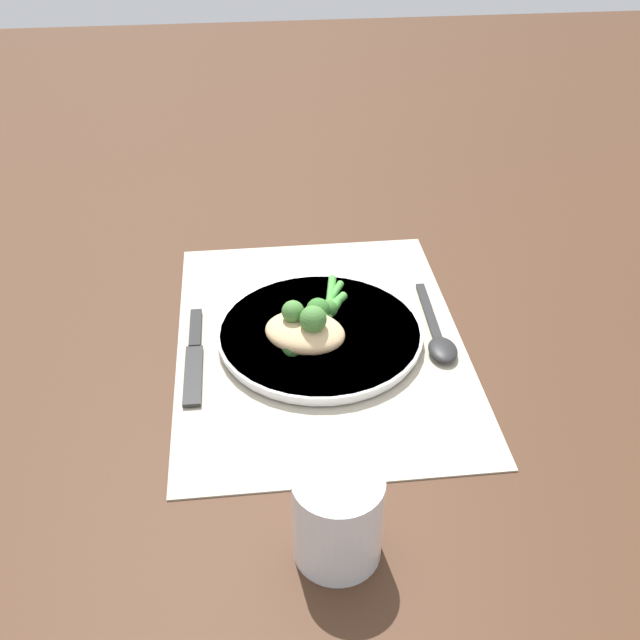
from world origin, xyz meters
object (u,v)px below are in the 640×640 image
plate (320,334)px  broccoli_stalk_left (316,318)px  water_glass (338,517)px  chicken_fillet (305,332)px  spoon (439,340)px  broccoli_stalk_rear (324,307)px  broccoli_stalk_front (307,337)px  broccoli_stalk_right (305,325)px  knife (194,353)px

plate → broccoli_stalk_left: (0.01, 0.00, 0.02)m
water_glass → plate: bearing=-3.4°
chicken_fillet → spoon: 0.16m
broccoli_stalk_left → chicken_fillet: bearing=90.0°
chicken_fillet → water_glass: water_glass is taller
spoon → water_glass: 0.32m
broccoli_stalk_rear → broccoli_stalk_left: bearing=70.6°
broccoli_stalk_front → water_glass: 0.28m
chicken_fillet → spoon: size_ratio=0.69×
water_glass → broccoli_stalk_right: bearing=0.0°
broccoli_stalk_front → knife: broccoli_stalk_front is taller
chicken_fillet → knife: 0.13m
chicken_fillet → water_glass: bearing=-179.6°
plate → knife: size_ratio=1.39×
broccoli_stalk_right → broccoli_stalk_rear: same height
plate → chicken_fillet: chicken_fillet is taller
chicken_fillet → broccoli_stalk_left: size_ratio=1.06×
chicken_fillet → knife: bearing=85.8°
plate → spoon: (-0.02, -0.14, -0.00)m
knife → broccoli_stalk_left: bearing=-170.7°
chicken_fillet → broccoli_stalk_left: (0.03, -0.02, -0.00)m
chicken_fillet → broccoli_stalk_rear: chicken_fillet is taller
spoon → water_glass: bearing=62.1°
broccoli_stalk_front → broccoli_stalk_right: bearing=-60.6°
knife → water_glass: water_glass is taller
broccoli_stalk_right → spoon: size_ratio=0.58×
broccoli_stalk_left → knife: (-0.02, 0.15, -0.02)m
broccoli_stalk_left → water_glass: (-0.31, 0.01, 0.02)m
broccoli_stalk_right → broccoli_stalk_left: bearing=-96.9°
chicken_fillet → water_glass: (-0.28, -0.00, 0.01)m
chicken_fillet → broccoli_stalk_rear: 0.06m
broccoli_stalk_left → broccoli_stalk_rear: (0.02, -0.01, 0.00)m
knife → water_glass: size_ratio=1.99×
chicken_fillet → broccoli_stalk_front: (-0.00, -0.00, -0.01)m
broccoli_stalk_left → broccoli_stalk_rear: bearing=-92.9°
broccoli_stalk_left → plate: bearing=137.4°
broccoli_stalk_right → spoon: bearing=-147.7°
chicken_fillet → broccoli_stalk_rear: size_ratio=1.18×
plate → water_glass: (-0.30, 0.02, 0.03)m
chicken_fillet → knife: chicken_fillet is taller
spoon → water_glass: size_ratio=1.90×
broccoli_stalk_right → spoon: broccoli_stalk_right is taller
water_glass → broccoli_stalk_rear: bearing=-4.6°
broccoli_stalk_front → spoon: size_ratio=0.63×
chicken_fillet → spoon: bearing=-90.3°
broccoli_stalk_front → knife: bearing=24.2°
broccoli_stalk_left → broccoli_stalk_front: bearing=94.0°
chicken_fillet → spoon: chicken_fillet is taller
spoon → broccoli_stalk_right: bearing=-5.0°
plate → broccoli_stalk_rear: broccoli_stalk_rear is taller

